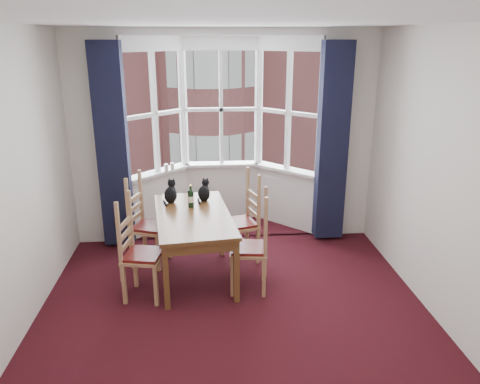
{
  "coord_description": "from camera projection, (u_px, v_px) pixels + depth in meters",
  "views": [
    {
      "loc": [
        -0.27,
        -3.84,
        2.68
      ],
      "look_at": [
        0.12,
        1.05,
        1.05
      ],
      "focal_mm": 35.0,
      "sensor_mm": 36.0,
      "label": 1
    }
  ],
  "objects": [
    {
      "name": "wall_back_pier_left",
      "position": [
        97.0,
        141.0,
        6.06
      ],
      "size": [
        0.7,
        0.12,
        2.8
      ],
      "primitive_type": "cube",
      "color": "silver",
      "rests_on": "floor"
    },
    {
      "name": "floor",
      "position": [
        236.0,
        330.0,
        4.5
      ],
      "size": [
        4.5,
        4.5,
        0.0
      ],
      "primitive_type": "plane",
      "color": "black",
      "rests_on": "ground"
    },
    {
      "name": "dining_table",
      "position": [
        193.0,
        221.0,
        5.38
      ],
      "size": [
        1.01,
        1.63,
        0.75
      ],
      "color": "brown",
      "rests_on": "floor"
    },
    {
      "name": "curtain_right",
      "position": [
        332.0,
        143.0,
        6.14
      ],
      "size": [
        0.38,
        0.22,
        2.6
      ],
      "primitive_type": "cube",
      "color": "black",
      "rests_on": "floor"
    },
    {
      "name": "chair_right_near",
      "position": [
        257.0,
        250.0,
        5.11
      ],
      "size": [
        0.45,
        0.46,
        0.92
      ],
      "color": "#A87C52",
      "rests_on": "floor"
    },
    {
      "name": "chair_right_far",
      "position": [
        246.0,
        223.0,
        5.83
      ],
      "size": [
        0.5,
        0.52,
        0.92
      ],
      "color": "#A87C52",
      "rests_on": "floor"
    },
    {
      "name": "chair_left_far",
      "position": [
        143.0,
        227.0,
        5.72
      ],
      "size": [
        0.51,
        0.52,
        0.92
      ],
      "color": "#A87C52",
      "rests_on": "floor"
    },
    {
      "name": "tenement_building",
      "position": [
        209.0,
        68.0,
        17.25
      ],
      "size": [
        18.4,
        7.8,
        15.2
      ],
      "color": "#944F4C",
      "rests_on": "street"
    },
    {
      "name": "chair_left_near",
      "position": [
        135.0,
        256.0,
        4.96
      ],
      "size": [
        0.47,
        0.49,
        0.92
      ],
      "color": "#A87C52",
      "rests_on": "floor"
    },
    {
      "name": "wine_bottle",
      "position": [
        191.0,
        198.0,
        5.53
      ],
      "size": [
        0.07,
        0.07,
        0.28
      ],
      "color": "black",
      "rests_on": "dining_table"
    },
    {
      "name": "candle_tall",
      "position": [
        166.0,
        168.0,
        6.61
      ],
      "size": [
        0.06,
        0.06,
        0.11
      ],
      "primitive_type": "cylinder",
      "color": "white",
      "rests_on": "bay_window"
    },
    {
      "name": "wall_near",
      "position": [
        275.0,
        364.0,
        1.93
      ],
      "size": [
        4.0,
        0.0,
        4.0
      ],
      "primitive_type": "plane",
      "rotation": [
        -1.57,
        0.0,
        0.0
      ],
      "color": "silver",
      "rests_on": "floor"
    },
    {
      "name": "street",
      "position": [
        207.0,
        152.0,
        36.9
      ],
      "size": [
        80.0,
        80.0,
        0.0
      ],
      "primitive_type": "plane",
      "color": "#333335",
      "rests_on": "ground"
    },
    {
      "name": "curtain_left",
      "position": [
        113.0,
        147.0,
        5.92
      ],
      "size": [
        0.38,
        0.22,
        2.6
      ],
      "primitive_type": "cube",
      "color": "black",
      "rests_on": "floor"
    },
    {
      "name": "candle_short",
      "position": [
        172.0,
        167.0,
        6.64
      ],
      "size": [
        0.06,
        0.06,
        0.11
      ],
      "primitive_type": "cylinder",
      "color": "white",
      "rests_on": "bay_window"
    },
    {
      "name": "cat_right",
      "position": [
        204.0,
        192.0,
        5.77
      ],
      "size": [
        0.2,
        0.24,
        0.29
      ],
      "color": "black",
      "rests_on": "dining_table"
    },
    {
      "name": "wall_back_pier_right",
      "position": [
        346.0,
        137.0,
        6.31
      ],
      "size": [
        0.7,
        0.12,
        2.8
      ],
      "primitive_type": "cube",
      "color": "silver",
      "rests_on": "floor"
    },
    {
      "name": "wall_right",
      "position": [
        457.0,
        187.0,
        4.21
      ],
      "size": [
        0.0,
        4.5,
        4.5
      ],
      "primitive_type": "plane",
      "rotation": [
        1.57,
        0.0,
        -1.57
      ],
      "color": "silver",
      "rests_on": "floor"
    },
    {
      "name": "bay_window",
      "position": [
        222.0,
        131.0,
        6.66
      ],
      "size": [
        2.76,
        0.94,
        2.8
      ],
      "color": "white",
      "rests_on": "floor"
    },
    {
      "name": "ceiling",
      "position": [
        235.0,
        21.0,
        3.62
      ],
      "size": [
        4.5,
        4.5,
        0.0
      ],
      "primitive_type": "plane",
      "rotation": [
        3.14,
        0.0,
        0.0
      ],
      "color": "white",
      "rests_on": "floor"
    },
    {
      "name": "cat_left",
      "position": [
        171.0,
        193.0,
        5.7
      ],
      "size": [
        0.19,
        0.24,
        0.3
      ],
      "color": "black",
      "rests_on": "dining_table"
    }
  ]
}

